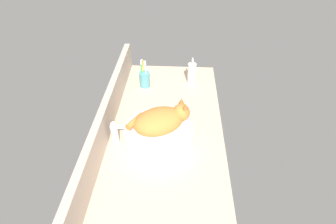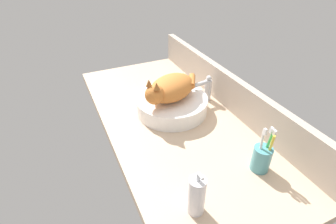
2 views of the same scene
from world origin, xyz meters
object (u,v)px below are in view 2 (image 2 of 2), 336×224
object	(u,v)px
faucet	(206,87)
soap_dispenser	(197,196)
sink_basin	(172,104)
toothbrush_cup	(262,158)
cat	(170,88)

from	to	relation	value
faucet	soap_dispenser	xyz separation A→B (cm)	(56.47, -37.88, -0.22)
sink_basin	faucet	xyz separation A→B (cm)	(-2.28, 20.66, 3.53)
sink_basin	soap_dispenser	distance (cm)	56.95
faucet	toothbrush_cup	world-z (taller)	toothbrush_cup
sink_basin	cat	world-z (taller)	cat
soap_dispenser	toothbrush_cup	world-z (taller)	toothbrush_cup
cat	soap_dispenser	xyz separation A→B (cm)	(53.52, -16.02, -6.21)
cat	sink_basin	bearing A→B (deg)	118.87
sink_basin	toothbrush_cup	xyz separation A→B (cm)	(48.41, 13.15, 1.69)
sink_basin	soap_dispenser	world-z (taller)	soap_dispenser
soap_dispenser	toothbrush_cup	size ratio (longest dim) A/B	0.92
faucet	soap_dispenser	size ratio (longest dim) A/B	0.79
faucet	toothbrush_cup	xyz separation A→B (cm)	(50.69, -7.51, -1.84)
sink_basin	faucet	size ratio (longest dim) A/B	2.54
soap_dispenser	sink_basin	bearing A→B (deg)	162.37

